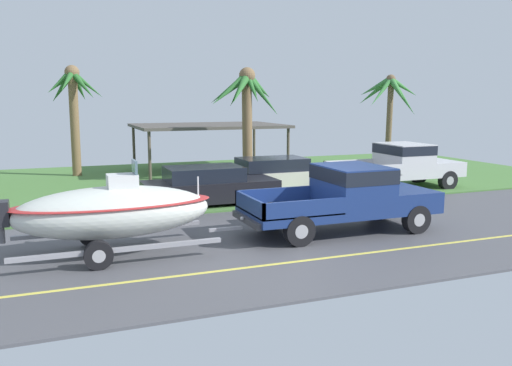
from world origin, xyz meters
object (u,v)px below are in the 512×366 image
(parked_pickup_background, at_px, (403,164))
(parked_sedan_near, at_px, (209,186))
(pickup_truck_towing, at_px, (351,195))
(palm_tree_near_left, at_px, (72,96))
(palm_tree_far_right, at_px, (246,98))
(boat_on_trailer, at_px, (113,211))
(carport_awning, at_px, (208,127))
(palm_tree_mid, at_px, (389,98))
(parked_sedan_far, at_px, (276,175))

(parked_pickup_background, height_order, parked_sedan_near, parked_pickup_background)
(pickup_truck_towing, distance_m, palm_tree_near_left, 15.73)
(parked_sedan_near, relative_size, palm_tree_far_right, 0.92)
(boat_on_trailer, relative_size, palm_tree_far_right, 1.16)
(carport_awning, height_order, palm_tree_near_left, palm_tree_near_left)
(parked_pickup_background, xyz_separation_m, palm_tree_far_right, (-5.61, 3.66, 2.69))
(palm_tree_near_left, xyz_separation_m, palm_tree_mid, (14.83, -4.08, -0.08))
(parked_sedan_near, bearing_deg, pickup_truck_towing, -61.40)
(pickup_truck_towing, relative_size, parked_sedan_near, 1.23)
(carport_awning, bearing_deg, palm_tree_far_right, -82.88)
(palm_tree_near_left, bearing_deg, carport_awning, -6.62)
(palm_tree_near_left, bearing_deg, parked_pickup_background, -34.23)
(pickup_truck_towing, relative_size, palm_tree_mid, 1.17)
(pickup_truck_towing, bearing_deg, carport_awning, 91.53)
(carport_awning, bearing_deg, palm_tree_mid, -21.56)
(pickup_truck_towing, relative_size, palm_tree_far_right, 1.13)
(palm_tree_far_right, bearing_deg, palm_tree_near_left, 144.86)
(boat_on_trailer, xyz_separation_m, parked_sedan_near, (3.84, 5.01, -0.39))
(boat_on_trailer, distance_m, parked_sedan_near, 6.32)
(palm_tree_far_right, bearing_deg, parked_sedan_far, -79.72)
(parked_sedan_far, xyz_separation_m, carport_awning, (-0.94, 6.48, 1.66))
(pickup_truck_towing, distance_m, boat_on_trailer, 6.57)
(palm_tree_far_right, bearing_deg, carport_awning, 97.12)
(parked_sedan_far, bearing_deg, palm_tree_near_left, 135.43)
(palm_tree_near_left, bearing_deg, parked_sedan_far, -44.57)
(boat_on_trailer, height_order, parked_pickup_background, boat_on_trailer)
(boat_on_trailer, xyz_separation_m, palm_tree_near_left, (-0.17, 13.94, 2.80))
(parked_pickup_background, distance_m, palm_tree_mid, 5.70)
(parked_pickup_background, relative_size, palm_tree_near_left, 1.10)
(parked_sedan_far, height_order, palm_tree_near_left, palm_tree_near_left)
(parked_sedan_near, xyz_separation_m, palm_tree_mid, (10.82, 4.85, 3.11))
(pickup_truck_towing, relative_size, boat_on_trailer, 0.98)
(parked_sedan_near, bearing_deg, palm_tree_near_left, 114.17)
(carport_awning, distance_m, palm_tree_far_right, 4.38)
(boat_on_trailer, bearing_deg, carport_awning, 64.78)
(pickup_truck_towing, distance_m, parked_sedan_far, 6.75)
(boat_on_trailer, xyz_separation_m, palm_tree_mid, (14.66, 9.86, 2.72))
(parked_pickup_background, bearing_deg, palm_tree_far_right, 146.92)
(boat_on_trailer, distance_m, carport_awning, 14.64)
(palm_tree_mid, bearing_deg, palm_tree_far_right, -174.40)
(parked_sedan_far, bearing_deg, parked_pickup_background, -14.00)
(palm_tree_near_left, distance_m, palm_tree_far_right, 8.44)
(pickup_truck_towing, xyz_separation_m, palm_tree_near_left, (-6.74, 13.94, 2.82))
(palm_tree_far_right, bearing_deg, boat_on_trailer, -126.53)
(boat_on_trailer, height_order, palm_tree_near_left, palm_tree_near_left)
(pickup_truck_towing, height_order, boat_on_trailer, boat_on_trailer)
(boat_on_trailer, xyz_separation_m, parked_pickup_background, (12.34, 5.43, -0.01))
(pickup_truck_towing, bearing_deg, parked_sedan_near, 118.60)
(carport_awning, distance_m, palm_tree_mid, 9.19)
(parked_pickup_background, height_order, palm_tree_near_left, palm_tree_near_left)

